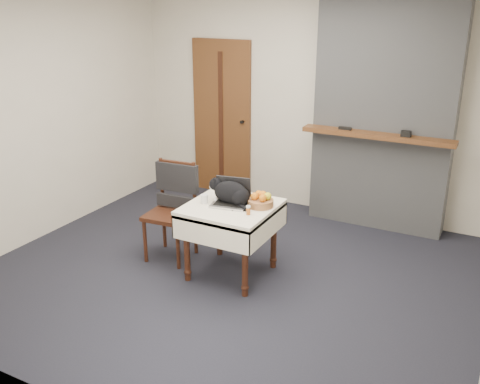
% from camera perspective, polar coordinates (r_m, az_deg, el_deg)
% --- Properties ---
extents(ground, '(4.50, 4.50, 0.00)m').
position_cam_1_polar(ground, '(5.17, -1.04, -8.67)').
color(ground, black).
rests_on(ground, ground).
extents(room_shell, '(4.52, 4.01, 2.61)m').
position_cam_1_polar(room_shell, '(4.99, 1.44, 11.76)').
color(room_shell, beige).
rests_on(room_shell, ground).
extents(door, '(0.82, 0.10, 2.00)m').
position_cam_1_polar(door, '(7.00, -1.94, 7.83)').
color(door, brown).
rests_on(door, ground).
extents(chimney, '(1.62, 0.48, 2.60)m').
position_cam_1_polar(chimney, '(6.07, 15.09, 8.12)').
color(chimney, gray).
rests_on(chimney, ground).
extents(side_table, '(0.78, 0.78, 0.70)m').
position_cam_1_polar(side_table, '(4.92, -0.96, -2.64)').
color(side_table, '#391D0F').
rests_on(side_table, ground).
extents(laptop, '(0.37, 0.33, 0.24)m').
position_cam_1_polar(laptop, '(4.89, -0.94, -0.60)').
color(laptop, '#B7B7BC').
rests_on(laptop, side_table).
extents(cat, '(0.49, 0.25, 0.24)m').
position_cam_1_polar(cat, '(4.87, -0.91, -0.10)').
color(cat, black).
rests_on(cat, side_table).
extents(cream_jar, '(0.07, 0.07, 0.08)m').
position_cam_1_polar(cream_jar, '(4.92, -3.82, -0.73)').
color(cream_jar, silver).
rests_on(cream_jar, side_table).
extents(pill_bottle, '(0.04, 0.04, 0.08)m').
position_cam_1_polar(pill_bottle, '(4.65, 0.89, -1.94)').
color(pill_bottle, '#AE5415').
rests_on(pill_bottle, side_table).
extents(fruit_basket, '(0.24, 0.24, 0.13)m').
position_cam_1_polar(fruit_basket, '(4.83, 2.23, -0.93)').
color(fruit_basket, '#9E623F').
rests_on(fruit_basket, side_table).
extents(desk_clutter, '(0.13, 0.05, 0.01)m').
position_cam_1_polar(desk_clutter, '(4.79, 0.73, -1.75)').
color(desk_clutter, black).
rests_on(desk_clutter, side_table).
extents(chair, '(0.47, 0.47, 0.97)m').
position_cam_1_polar(chair, '(5.34, -7.05, -0.49)').
color(chair, '#391D0F').
rests_on(chair, ground).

